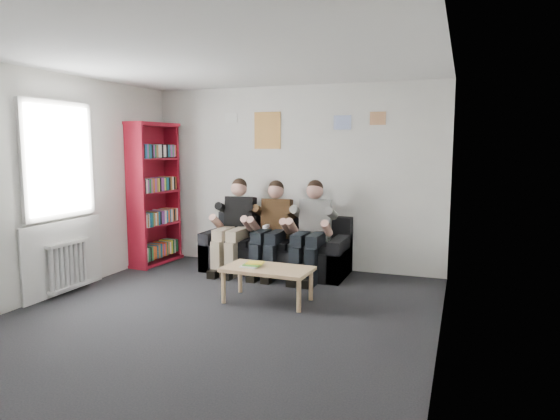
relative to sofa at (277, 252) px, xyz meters
name	(u,v)px	position (x,y,z in m)	size (l,w,h in m)	color
room_shell	(214,192)	(0.11, -2.10, 1.06)	(5.00, 5.00, 5.00)	black
sofa	(277,252)	(0.00, 0.00, 0.00)	(2.08, 0.85, 0.80)	black
bookshelf	(155,194)	(-1.95, -0.16, 0.80)	(0.33, 0.98, 2.17)	maroon
coffee_table	(268,272)	(0.41, -1.38, 0.07)	(1.03, 0.56, 0.41)	#DBAA7E
game_cases	(252,265)	(0.23, -1.40, 0.14)	(0.24, 0.21, 0.05)	white
person_left	(234,226)	(-0.58, -0.20, 0.37)	(0.43, 0.92, 1.35)	black
person_middle	(272,229)	(0.00, -0.20, 0.37)	(0.42, 0.90, 1.33)	#492E18
person_right	(311,231)	(0.58, -0.20, 0.37)	(0.43, 0.92, 1.35)	silver
radiator	(69,265)	(-2.04, -1.90, 0.06)	(0.10, 0.64, 0.60)	white
window	(61,211)	(-2.11, -1.90, 0.74)	(0.05, 1.30, 2.36)	white
poster_large	(267,130)	(-0.29, 0.38, 1.76)	(0.42, 0.01, 0.55)	#E0DF4F
poster_blue	(342,123)	(0.86, 0.38, 1.86)	(0.25, 0.01, 0.20)	#4071DC
poster_pink	(378,118)	(1.36, 0.38, 1.91)	(0.22, 0.01, 0.18)	#BA3A6C
poster_sign	(231,118)	(-0.89, 0.38, 1.96)	(0.20, 0.01, 0.14)	white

